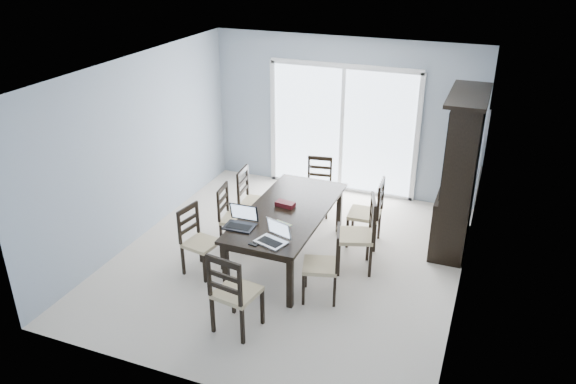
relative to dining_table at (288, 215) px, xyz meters
name	(u,v)px	position (x,y,z in m)	size (l,w,h in m)	color
floor	(288,258)	(0.00, 0.00, -0.67)	(5.00, 5.00, 0.00)	silver
ceiling	(288,69)	(0.00, 0.00, 1.93)	(5.00, 5.00, 0.00)	white
back_wall	(343,117)	(0.00, 2.50, 0.63)	(4.50, 0.02, 2.60)	#8E9BAA
wall_left	(139,149)	(-2.25, 0.00, 0.63)	(0.02, 5.00, 2.60)	#8E9BAA
wall_right	(471,199)	(2.25, 0.00, 0.63)	(0.02, 5.00, 2.60)	#8E9BAA
balcony	(355,170)	(0.00, 3.50, -0.72)	(4.50, 2.00, 0.10)	gray
railing	(370,125)	(0.00, 4.50, -0.12)	(4.50, 0.06, 1.10)	#99999E
dining_table	(288,215)	(0.00, 0.00, 0.00)	(1.00, 2.20, 0.75)	black
china_hutch	(460,175)	(2.02, 1.25, 0.40)	(0.50, 1.38, 2.20)	black
sliding_door	(342,129)	(0.00, 2.48, 0.41)	(2.52, 0.05, 2.18)	silver
chair_left_near	(195,233)	(-1.01, -0.69, -0.12)	(0.47, 0.46, 1.05)	black
chair_left_mid	(230,210)	(-0.89, 0.06, -0.12)	(0.45, 0.44, 1.04)	black
chair_left_far	(250,194)	(-0.82, 0.57, -0.08)	(0.47, 0.46, 1.12)	black
chair_right_near	(328,257)	(0.77, -0.65, -0.10)	(0.51, 0.50, 1.09)	black
chair_right_mid	(363,226)	(0.99, 0.14, -0.04)	(0.58, 0.57, 1.19)	black
chair_right_far	(372,206)	(0.95, 0.80, -0.07)	(0.47, 0.46, 1.14)	black
chair_end_near	(231,286)	(0.00, -1.68, -0.05)	(0.50, 0.51, 1.17)	black
chair_end_far	(319,179)	(-0.08, 1.54, -0.13)	(0.45, 0.46, 1.03)	black
laptop_dark	(239,223)	(-0.38, -0.67, 0.14)	(0.38, 0.28, 0.26)	black
laptop_silver	(271,238)	(0.13, -0.88, 0.14)	(0.41, 0.34, 0.24)	silver
book_stack	(280,226)	(0.09, -0.49, 0.10)	(0.28, 0.24, 0.04)	maroon
cell_phone	(253,245)	(-0.04, -1.00, 0.08)	(0.11, 0.05, 0.01)	black
game_box	(285,204)	(-0.07, 0.08, 0.11)	(0.26, 0.13, 0.06)	#50101B
hot_tub	(341,138)	(-0.33, 3.60, -0.16)	(2.03, 1.82, 1.02)	brown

